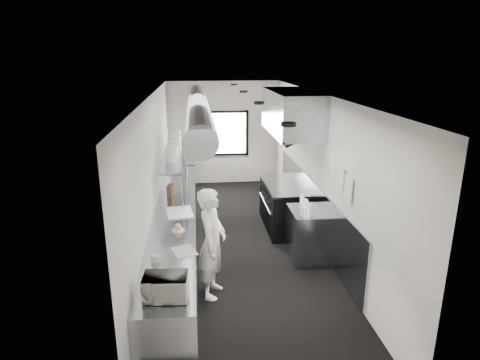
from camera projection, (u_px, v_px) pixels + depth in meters
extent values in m
cube|color=black|center=(239.00, 244.00, 7.87)|extent=(3.00, 8.00, 0.01)
cube|color=beige|center=(239.00, 95.00, 7.06)|extent=(3.00, 8.00, 0.01)
cube|color=silver|center=(224.00, 133.00, 11.27)|extent=(3.00, 0.02, 2.80)
cube|color=silver|center=(286.00, 296.00, 3.66)|extent=(3.00, 0.02, 2.80)
cube|color=silver|center=(155.00, 176.00, 7.31)|extent=(0.02, 8.00, 2.80)
cube|color=silver|center=(319.00, 171.00, 7.62)|extent=(0.02, 8.00, 2.80)
cube|color=#8F949C|center=(312.00, 208.00, 8.15)|extent=(0.03, 5.50, 1.10)
cylinder|color=gray|center=(198.00, 107.00, 7.44)|extent=(0.40, 6.40, 0.40)
cube|color=silver|center=(224.00, 134.00, 11.24)|extent=(1.20, 0.03, 1.10)
cube|color=black|center=(223.00, 112.00, 11.09)|extent=(1.36, 0.03, 0.08)
cube|color=black|center=(224.00, 154.00, 11.42)|extent=(1.36, 0.03, 0.08)
cube|color=black|center=(200.00, 134.00, 11.19)|extent=(0.08, 0.03, 1.25)
cube|color=black|center=(247.00, 133.00, 11.32)|extent=(0.08, 0.03, 1.25)
cube|color=#8F949C|center=(292.00, 112.00, 7.96)|extent=(0.80, 2.20, 0.80)
cube|color=#8F949C|center=(272.00, 132.00, 8.03)|extent=(0.05, 2.20, 0.05)
cube|color=black|center=(287.00, 129.00, 8.05)|extent=(0.50, 2.10, 0.28)
cube|color=#8F949C|center=(176.00, 236.00, 7.15)|extent=(0.70, 6.00, 0.90)
cube|color=#8F949C|center=(174.00, 154.00, 8.25)|extent=(0.45, 3.00, 0.04)
cylinder|color=#8F949C|center=(183.00, 191.00, 7.04)|extent=(0.04, 0.04, 0.66)
cylinder|color=#8F949C|center=(185.00, 170.00, 8.37)|extent=(0.04, 0.04, 0.66)
cylinder|color=#8F949C|center=(186.00, 154.00, 9.70)|extent=(0.04, 0.04, 0.66)
cube|color=black|center=(286.00, 207.00, 8.52)|extent=(0.85, 1.60, 0.90)
cube|color=#8F949C|center=(287.00, 185.00, 8.38)|extent=(0.85, 1.60, 0.04)
cube|color=#8F949C|center=(266.00, 207.00, 8.48)|extent=(0.03, 1.55, 0.80)
cylinder|color=#8F949C|center=(265.00, 203.00, 8.44)|extent=(0.03, 1.30, 0.03)
cube|color=#8F949C|center=(308.00, 234.00, 7.20)|extent=(0.65, 0.80, 0.90)
cube|color=#8F949C|center=(182.00, 176.00, 10.67)|extent=(0.70, 1.20, 0.90)
cube|color=silver|center=(341.00, 179.00, 6.42)|extent=(0.02, 0.28, 0.38)
cube|color=silver|center=(348.00, 189.00, 6.10)|extent=(0.02, 0.28, 0.38)
imported|color=white|center=(212.00, 243.00, 5.99)|extent=(0.55, 0.69, 1.66)
imported|color=white|center=(165.00, 287.00, 4.49)|extent=(0.47, 0.37, 0.27)
cylinder|color=#A5B0A2|center=(155.00, 278.00, 4.82)|extent=(0.19, 0.19, 0.10)
cylinder|color=#A5B0A2|center=(156.00, 258.00, 5.31)|extent=(0.15, 0.15, 0.09)
cube|color=silver|center=(184.00, 251.00, 5.58)|extent=(0.39, 0.43, 0.01)
cylinder|color=silver|center=(178.00, 230.00, 6.25)|extent=(0.23, 0.23, 0.02)
sphere|color=tan|center=(178.00, 227.00, 6.23)|extent=(0.10, 0.10, 0.10)
cube|color=silver|center=(180.00, 212.00, 6.95)|extent=(0.49, 0.61, 0.02)
cube|color=#53391D|center=(170.00, 190.00, 7.77)|extent=(0.13, 0.21, 0.22)
cylinder|color=silver|center=(171.00, 154.00, 7.56)|extent=(0.30, 0.30, 0.28)
cylinder|color=silver|center=(175.00, 148.00, 7.97)|extent=(0.28, 0.28, 0.31)
cylinder|color=silver|center=(175.00, 144.00, 8.29)|extent=(0.25, 0.25, 0.33)
cylinder|color=silver|center=(175.00, 138.00, 8.86)|extent=(0.24, 0.24, 0.35)
cylinder|color=silver|center=(309.00, 211.00, 6.78)|extent=(0.07, 0.07, 0.17)
cylinder|color=silver|center=(309.00, 209.00, 6.91)|extent=(0.06, 0.06, 0.17)
cylinder|color=silver|center=(306.00, 205.00, 7.05)|extent=(0.07, 0.07, 0.19)
cylinder|color=silver|center=(304.00, 203.00, 7.19)|extent=(0.06, 0.06, 0.17)
cylinder|color=silver|center=(302.00, 199.00, 7.33)|extent=(0.08, 0.08, 0.19)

